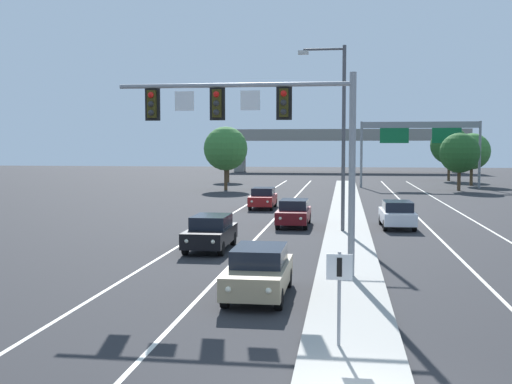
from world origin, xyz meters
TOP-DOWN VIEW (x-y plane):
  - median_island at (0.00, 18.00)m, footprint 2.40×110.00m
  - lane_stripe_oncoming_center at (-4.70, 25.00)m, footprint 0.14×100.00m
  - lane_stripe_receding_center at (4.70, 25.00)m, footprint 0.14×100.00m
  - edge_stripe_left at (-8.00, 25.00)m, footprint 0.14×100.00m
  - edge_stripe_right at (8.00, 25.00)m, footprint 0.14×100.00m
  - overhead_signal_mast at (-2.98, 11.25)m, footprint 8.58×0.44m
  - median_sign_post at (-0.29, 3.23)m, footprint 0.60×0.10m
  - street_lamp_median at (-0.49, 23.35)m, footprint 2.58×0.28m
  - car_oncoming_tan at (-2.86, 8.35)m, footprint 1.82×4.47m
  - car_oncoming_black at (-6.27, 17.02)m, footprint 1.83×4.47m
  - car_oncoming_darkred at (-3.15, 26.04)m, footprint 1.84×4.48m
  - car_oncoming_red at (-6.31, 36.34)m, footprint 1.88×4.49m
  - car_receding_white at (2.86, 26.07)m, footprint 1.91×4.50m
  - highway_sign_gantry at (8.20, 61.99)m, footprint 13.28×0.42m
  - overpass_bridge at (0.00, 103.31)m, footprint 42.40×6.40m
  - tree_far_right_b at (11.82, 57.94)m, footprint 4.23×4.23m
  - tree_far_right_c at (14.82, 67.06)m, footprint 4.32×4.32m
  - tree_far_left_c at (-15.24, 69.99)m, footprint 3.74×3.74m
  - tree_far_left_b at (-12.82, 55.58)m, footprint 4.71×4.71m
  - tree_far_right_a at (13.85, 77.43)m, footprint 5.10×5.10m

SIDE VIEW (x-z plane):
  - lane_stripe_oncoming_center at x=-4.70m, z-range 0.00..0.01m
  - lane_stripe_receding_center at x=4.70m, z-range 0.00..0.01m
  - edge_stripe_left at x=-8.00m, z-range 0.00..0.01m
  - edge_stripe_right at x=8.00m, z-range 0.00..0.01m
  - median_island at x=0.00m, z-range 0.00..0.15m
  - car_oncoming_tan at x=-2.86m, z-range 0.03..1.61m
  - car_oncoming_black at x=-6.27m, z-range 0.03..1.61m
  - car_oncoming_darkred at x=-3.15m, z-range 0.03..1.61m
  - car_oncoming_red at x=-6.31m, z-range 0.03..1.61m
  - car_receding_white at x=2.86m, z-range 0.03..1.61m
  - median_sign_post at x=-0.29m, z-range 0.49..2.69m
  - tree_far_left_c at x=-15.24m, z-range 0.82..6.23m
  - tree_far_right_b at x=11.82m, z-range 0.93..7.06m
  - tree_far_right_c at x=14.82m, z-range 0.96..7.21m
  - tree_far_left_b at x=-12.82m, z-range 1.04..7.85m
  - tree_far_right_a at x=13.85m, z-range 1.13..8.52m
  - overhead_signal_mast at x=-2.98m, z-range 1.94..9.14m
  - overpass_bridge at x=0.00m, z-range 1.96..9.61m
  - street_lamp_median at x=-0.49m, z-range 0.79..10.79m
  - highway_sign_gantry at x=8.20m, z-range 2.41..9.91m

